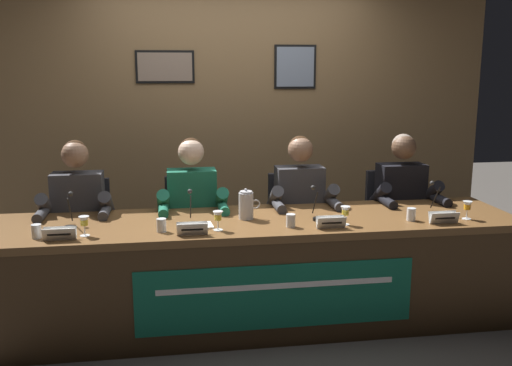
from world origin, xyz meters
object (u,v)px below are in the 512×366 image
(nameplate_far_left, at_px, (59,234))
(document_stack_center_left, at_px, (196,226))
(conference_table, at_px, (259,256))
(juice_glass_far_left, at_px, (84,222))
(microphone_far_left, at_px, (70,216))
(juice_glass_center_left, at_px, (218,217))
(juice_glass_center_right, at_px, (345,212))
(water_cup_center_left, at_px, (162,226))
(chair_center_right, at_px, (295,233))
(water_cup_center_right, at_px, (291,221))
(chair_far_right, at_px, (393,228))
(microphone_far_right, at_px, (436,203))
(water_cup_far_left, at_px, (37,232))
(juice_glass_far_right, at_px, (467,207))
(nameplate_center_left, at_px, (192,229))
(microphone_center_left, at_px, (191,213))
(nameplate_center_right, at_px, (331,222))
(panelist_center_right, at_px, (302,205))
(panelist_far_right, at_px, (404,201))
(water_pitcher_central, at_px, (246,205))
(nameplate_far_right, at_px, (444,218))
(chair_far_left, at_px, (84,242))
(microphone_center_right, at_px, (316,208))
(chair_center_left, at_px, (192,237))
(panelist_center_left, at_px, (193,209))

(nameplate_far_left, relative_size, document_stack_center_left, 0.86)
(conference_table, height_order, document_stack_center_left, document_stack_center_left)
(juice_glass_far_left, height_order, microphone_far_left, microphone_far_left)
(juice_glass_center_left, xyz_separation_m, juice_glass_center_right, (0.83, 0.00, 0.00))
(water_cup_center_left, distance_m, chair_center_right, 1.35)
(conference_table, bearing_deg, water_cup_center_right, -29.92)
(chair_far_right, height_order, microphone_far_right, microphone_far_right)
(water_cup_far_left, distance_m, juice_glass_far_right, 2.78)
(chair_far_right, bearing_deg, nameplate_center_left, -151.57)
(microphone_center_left, relative_size, nameplate_center_right, 1.16)
(water_cup_center_left, relative_size, water_cup_center_right, 1.00)
(juice_glass_center_left, bearing_deg, chair_far_right, 28.67)
(panelist_center_right, height_order, microphone_far_right, panelist_center_right)
(water_cup_center_right, bearing_deg, microphone_far_left, 171.31)
(chair_far_right, distance_m, panelist_far_right, 0.34)
(nameplate_center_right, bearing_deg, microphone_far_right, 17.04)
(water_cup_center_left, xyz_separation_m, water_pitcher_central, (0.57, 0.23, 0.06))
(juice_glass_center_left, xyz_separation_m, nameplate_far_right, (1.48, -0.07, -0.05))
(juice_glass_center_left, distance_m, water_pitcher_central, 0.33)
(water_cup_far_left, distance_m, microphone_center_left, 0.95)
(conference_table, xyz_separation_m, chair_far_left, (-1.23, 0.71, -0.07))
(water_cup_center_left, bearing_deg, microphone_center_right, 8.36)
(microphone_center_right, relative_size, juice_glass_far_right, 1.74)
(chair_center_right, bearing_deg, panelist_center_right, -90.00)
(nameplate_center_left, bearing_deg, panelist_center_right, 39.60)
(juice_glass_far_left, relative_size, nameplate_center_left, 0.66)
(conference_table, height_order, nameplate_center_left, nameplate_center_left)
(nameplate_far_left, bearing_deg, microphone_far_right, 5.91)
(chair_far_right, bearing_deg, juice_glass_far_left, -160.46)
(juice_glass_center_left, relative_size, panelist_center_right, 0.10)
(chair_center_left, bearing_deg, water_cup_far_left, -139.32)
(nameplate_far_left, bearing_deg, microphone_far_left, 86.84)
(panelist_center_left, distance_m, water_pitcher_central, 0.52)
(chair_far_right, bearing_deg, panelist_center_right, -166.28)
(nameplate_far_left, relative_size, juice_glass_far_right, 1.55)
(conference_table, distance_m, document_stack_center_left, 0.47)
(microphone_far_left, bearing_deg, nameplate_center_left, -21.33)
(microphone_far_left, height_order, chair_center_left, microphone_far_left)
(chair_far_right, bearing_deg, juice_glass_center_right, -129.39)
(water_cup_center_left, relative_size, document_stack_center_left, 0.38)
(panelist_far_right, bearing_deg, nameplate_far_left, -164.27)
(water_cup_far_left, height_order, microphone_far_right, microphone_far_right)
(juice_glass_far_left, relative_size, juice_glass_far_right, 1.00)
(juice_glass_far_left, bearing_deg, nameplate_far_right, -1.67)
(chair_center_right, height_order, microphone_center_right, microphone_center_right)
(microphone_center_left, distance_m, water_pitcher_central, 0.38)
(nameplate_center_left, bearing_deg, conference_table, 23.70)
(juice_glass_center_right, height_order, water_pitcher_central, water_pitcher_central)
(chair_far_left, distance_m, chair_far_right, 2.46)
(panelist_center_right, bearing_deg, nameplate_center_right, -87.54)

